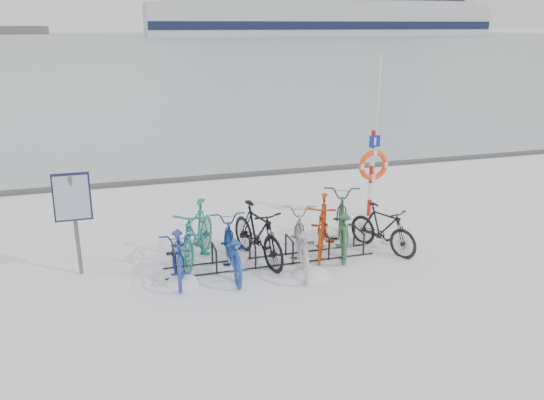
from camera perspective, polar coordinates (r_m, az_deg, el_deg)
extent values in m
plane|color=white|center=(10.09, -0.10, -6.65)|extent=(900.00, 900.00, 0.00)
cube|color=#9CABB1|center=(163.86, -15.92, 16.24)|extent=(400.00, 298.00, 0.02)
cube|color=#3F3F42|center=(15.49, -6.15, 2.47)|extent=(400.00, 0.25, 0.10)
cylinder|color=black|center=(9.51, -10.29, -7.16)|extent=(0.04, 0.04, 0.44)
cylinder|color=black|center=(9.90, -10.57, -6.09)|extent=(0.04, 0.04, 0.44)
cylinder|color=black|center=(9.61, -10.51, -5.42)|extent=(0.04, 0.44, 0.04)
cylinder|color=black|center=(9.59, -5.99, -6.71)|extent=(0.04, 0.04, 0.44)
cylinder|color=black|center=(9.98, -6.45, -5.68)|extent=(0.04, 0.04, 0.44)
cylinder|color=black|center=(9.70, -6.27, -5.00)|extent=(0.04, 0.44, 0.04)
cylinder|color=black|center=(9.72, -1.79, -6.25)|extent=(0.04, 0.04, 0.44)
cylinder|color=black|center=(10.11, -2.41, -5.24)|extent=(0.04, 0.04, 0.44)
cylinder|color=black|center=(9.83, -2.12, -4.56)|extent=(0.04, 0.44, 0.04)
cylinder|color=black|center=(9.91, 2.27, -5.76)|extent=(0.04, 0.04, 0.44)
cylinder|color=black|center=(10.29, 1.50, -4.80)|extent=(0.04, 0.04, 0.44)
cylinder|color=black|center=(10.01, 1.89, -4.12)|extent=(0.04, 0.44, 0.04)
cylinder|color=black|center=(10.14, 6.15, -5.27)|extent=(0.04, 0.04, 0.44)
cylinder|color=black|center=(10.52, 5.25, -4.35)|extent=(0.04, 0.04, 0.44)
cylinder|color=black|center=(10.24, 5.73, -3.67)|extent=(0.04, 0.44, 0.04)
cylinder|color=black|center=(10.42, 9.83, -4.78)|extent=(0.04, 0.04, 0.44)
cylinder|color=black|center=(10.78, 8.83, -3.91)|extent=(0.04, 0.04, 0.44)
cylinder|color=black|center=(10.52, 9.38, -3.23)|extent=(0.04, 0.44, 0.04)
cylinder|color=black|center=(9.89, 0.26, -7.06)|extent=(4.00, 0.03, 0.03)
cylinder|color=black|center=(10.28, -0.44, -6.05)|extent=(4.00, 0.03, 0.03)
cylinder|color=#595B5E|center=(9.89, -20.35, -2.69)|extent=(0.07, 0.07, 1.82)
cube|color=black|center=(9.69, -20.72, 0.32)|extent=(0.63, 0.23, 0.82)
cube|color=#8C99AD|center=(9.65, -20.73, 0.25)|extent=(0.57, 0.17, 0.73)
cylinder|color=red|center=(12.59, 10.39, -0.78)|extent=(0.09, 0.09, 0.40)
cylinder|color=silver|center=(12.46, 10.50, 0.98)|extent=(0.09, 0.09, 0.40)
cylinder|color=red|center=(12.35, 10.60, 2.77)|extent=(0.09, 0.09, 0.40)
cylinder|color=silver|center=(12.25, 10.71, 4.59)|extent=(0.09, 0.09, 0.40)
cylinder|color=red|center=(12.16, 10.83, 6.44)|extent=(0.09, 0.09, 0.40)
torus|color=#F14716|center=(12.21, 10.85, 3.70)|extent=(0.71, 0.12, 0.71)
cube|color=navy|center=(12.09, 10.99, 6.24)|extent=(0.26, 0.03, 0.26)
cylinder|color=silver|center=(12.24, 11.11, 6.59)|extent=(0.03, 0.03, 3.68)
cube|color=silver|center=(215.04, 5.36, 18.70)|extent=(132.33, 24.58, 11.34)
cube|color=#101932|center=(203.59, 6.66, 18.15)|extent=(132.33, 0.30, 2.84)
cube|color=#101932|center=(226.58, 4.15, 18.23)|extent=(132.33, 0.30, 2.84)
imported|color=navy|center=(9.60, -9.95, -5.09)|extent=(0.83, 1.93, 0.98)
imported|color=#19715C|center=(9.91, -8.14, -3.58)|extent=(1.36, 2.03, 1.19)
imported|color=navy|center=(9.59, -4.35, -4.90)|extent=(0.77, 1.91, 0.98)
imported|color=black|center=(9.97, -1.56, -3.45)|extent=(0.98, 1.95, 1.13)
imported|color=#A3A5AB|center=(9.77, 3.14, -4.23)|extent=(1.14, 2.09, 1.04)
imported|color=#A02E0A|center=(10.44, 5.48, -2.56)|extent=(1.26, 1.89, 1.11)
imported|color=#2A5C3A|center=(10.63, 7.56, -2.20)|extent=(1.45, 2.27, 1.12)
imported|color=black|center=(10.66, 11.84, -2.85)|extent=(1.09, 1.64, 0.96)
ellipsoid|color=white|center=(10.19, -3.73, -6.43)|extent=(0.42, 0.42, 0.15)
ellipsoid|color=white|center=(10.95, 2.04, -4.58)|extent=(0.39, 0.39, 0.14)
ellipsoid|color=white|center=(11.22, 12.73, -4.46)|extent=(0.42, 0.42, 0.15)
ellipsoid|color=white|center=(9.62, 4.11, -8.03)|extent=(0.67, 0.67, 0.23)
ellipsoid|color=white|center=(10.87, 5.87, -4.86)|extent=(0.50, 0.50, 0.17)
ellipsoid|color=white|center=(9.43, -9.55, -8.83)|extent=(0.59, 0.59, 0.21)
ellipsoid|color=white|center=(9.62, -13.67, -8.53)|extent=(0.42, 0.42, 0.15)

